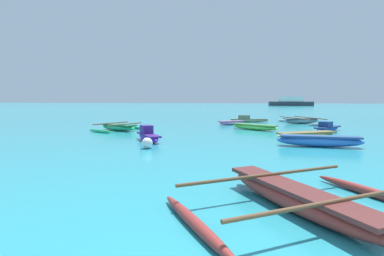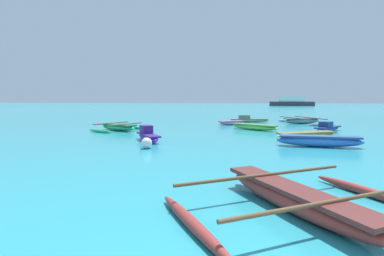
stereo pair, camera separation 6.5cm
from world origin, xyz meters
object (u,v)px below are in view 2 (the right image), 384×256
(moored_boat_8, at_px, (248,120))
(moored_boat_7, at_px, (302,121))
(moored_boat_3, at_px, (293,199))
(moored_boat_6, at_px, (254,127))
(moored_boat_5, at_px, (232,122))
(distant_ferry, at_px, (292,102))
(moored_boat_2, at_px, (307,134))
(mooring_buoy_0, at_px, (147,143))
(moored_boat_1, at_px, (148,136))
(moored_boat_0, at_px, (118,127))
(moored_boat_9, at_px, (328,128))
(moored_boat_4, at_px, (319,141))

(moored_boat_8, bearing_deg, moored_boat_7, -17.87)
(moored_boat_3, bearing_deg, moored_boat_6, 148.28)
(moored_boat_5, xyz_separation_m, moored_boat_6, (1.56, -3.63, 0.03))
(moored_boat_5, height_order, moored_boat_7, moored_boat_7)
(moored_boat_7, bearing_deg, distant_ferry, 58.35)
(moored_boat_2, bearing_deg, mooring_buoy_0, -174.63)
(moored_boat_1, height_order, distant_ferry, distant_ferry)
(moored_boat_0, relative_size, distant_ferry, 0.32)
(distant_ferry, bearing_deg, moored_boat_9, -97.83)
(moored_boat_4, height_order, moored_boat_8, moored_boat_8)
(moored_boat_0, bearing_deg, moored_boat_1, -24.81)
(moored_boat_0, bearing_deg, moored_boat_7, 56.93)
(moored_boat_4, relative_size, moored_boat_6, 1.16)
(moored_boat_1, distance_m, moored_boat_9, 11.43)
(moored_boat_5, xyz_separation_m, moored_boat_9, (6.04, -3.81, 0.05))
(moored_boat_2, bearing_deg, distant_ferry, 53.62)
(moored_boat_5, relative_size, moored_boat_8, 0.64)
(moored_boat_5, xyz_separation_m, distant_ferry, (14.80, 59.92, 0.84))
(moored_boat_9, height_order, distant_ferry, distant_ferry)
(moored_boat_8, height_order, mooring_buoy_0, moored_boat_8)
(moored_boat_2, xyz_separation_m, moored_boat_8, (-2.70, 9.68, 0.05))
(moored_boat_1, bearing_deg, moored_boat_4, 52.49)
(moored_boat_9, bearing_deg, moored_boat_6, 125.58)
(moored_boat_1, relative_size, moored_boat_8, 0.71)
(mooring_buoy_0, xyz_separation_m, distant_ferry, (18.06, 71.59, 0.79))
(moored_boat_6, height_order, moored_boat_7, moored_boat_7)
(moored_boat_1, height_order, moored_boat_9, moored_boat_1)
(moored_boat_3, xyz_separation_m, moored_boat_8, (-0.08, 20.64, -0.02))
(moored_boat_2, distance_m, moored_boat_5, 8.07)
(moored_boat_3, relative_size, moored_boat_6, 1.65)
(moored_boat_1, bearing_deg, distant_ferry, 131.88)
(mooring_buoy_0, bearing_deg, moored_boat_1, 105.74)
(moored_boat_1, xyz_separation_m, moored_boat_5, (3.87, 9.52, -0.09))
(moored_boat_3, bearing_deg, moored_boat_9, 130.68)
(moored_boat_6, relative_size, moored_boat_7, 0.63)
(moored_boat_1, xyz_separation_m, moored_boat_3, (5.34, -8.39, -0.03))
(moored_boat_2, bearing_deg, moored_boat_6, 100.16)
(mooring_buoy_0, bearing_deg, moored_boat_4, 12.15)
(moored_boat_0, height_order, moored_boat_4, moored_boat_4)
(moored_boat_5, bearing_deg, moored_boat_3, -122.31)
(moored_boat_1, height_order, moored_boat_8, moored_boat_1)
(moored_boat_2, height_order, moored_boat_8, moored_boat_8)
(distant_ferry, bearing_deg, moored_boat_8, -103.19)
(moored_boat_0, xyz_separation_m, moored_boat_3, (8.61, -12.63, 0.01))
(moored_boat_0, xyz_separation_m, moored_boat_9, (13.17, 1.47, 0.00))
(distant_ferry, bearing_deg, moored_boat_1, -105.04)
(moored_boat_7, height_order, mooring_buoy_0, moored_boat_7)
(moored_boat_3, relative_size, distant_ferry, 0.45)
(moored_boat_4, distance_m, moored_boat_6, 6.91)
(moored_boat_1, xyz_separation_m, mooring_buoy_0, (0.61, -2.15, -0.03))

